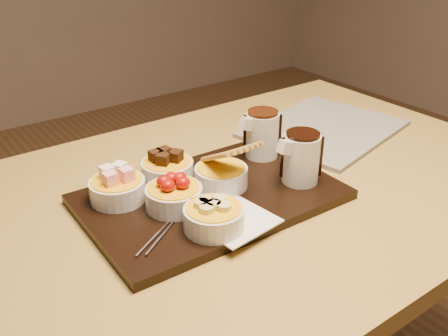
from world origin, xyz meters
TOP-DOWN VIEW (x-y plane):
  - dining_table at (0.00, 0.00)m, footprint 1.20×0.80m
  - serving_board at (-0.11, -0.01)m, footprint 0.47×0.31m
  - napkin at (-0.13, -0.11)m, footprint 0.13×0.13m
  - bowl_marshmallows at (-0.26, 0.07)m, footprint 0.10×0.10m
  - bowl_cake at (-0.15, 0.08)m, footprint 0.10×0.10m
  - bowl_strawberries at (-0.19, -0.02)m, footprint 0.10×0.10m
  - bowl_biscotti at (-0.08, -0.00)m, footprint 0.10×0.10m
  - bowl_bananas at (-0.17, -0.11)m, footprint 0.10×0.10m
  - pitcher_dark_chocolate at (0.05, -0.08)m, footprint 0.07×0.07m
  - pitcher_milk_chocolate at (0.07, 0.05)m, footprint 0.07×0.07m
  - fondue_skewers at (-0.20, -0.04)m, footprint 0.16×0.24m
  - newspaper at (0.31, 0.10)m, footprint 0.41×0.36m

SIDE VIEW (x-z plane):
  - dining_table at x=0.00m, z-range 0.28..1.03m
  - newspaper at x=0.31m, z-range 0.75..0.76m
  - serving_board at x=-0.11m, z-range 0.75..0.77m
  - napkin at x=-0.13m, z-range 0.77..0.77m
  - fondue_skewers at x=-0.20m, z-range 0.77..0.78m
  - bowl_marshmallows at x=-0.26m, z-range 0.77..0.81m
  - bowl_cake at x=-0.15m, z-range 0.77..0.81m
  - bowl_strawberries at x=-0.19m, z-range 0.77..0.81m
  - bowl_biscotti at x=-0.08m, z-range 0.77..0.81m
  - bowl_bananas at x=-0.17m, z-range 0.77..0.81m
  - pitcher_dark_chocolate at x=0.05m, z-range 0.77..0.86m
  - pitcher_milk_chocolate at x=0.07m, z-range 0.77..0.86m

